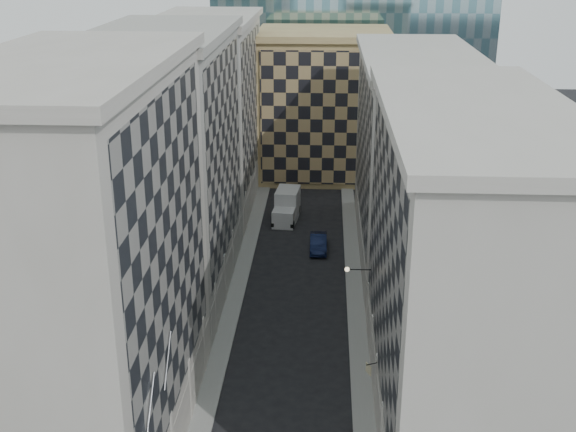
% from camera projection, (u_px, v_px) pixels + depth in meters
% --- Properties ---
extents(sidewalk_west, '(1.50, 100.00, 0.15)m').
position_uv_depth(sidewalk_west, '(234.00, 302.00, 62.25)').
color(sidewalk_west, gray).
rests_on(sidewalk_west, ground).
extents(sidewalk_east, '(1.50, 100.00, 0.15)m').
position_uv_depth(sidewalk_east, '(356.00, 305.00, 61.73)').
color(sidewalk_east, gray).
rests_on(sidewalk_east, ground).
extents(bldg_left_a, '(10.80, 22.80, 23.70)m').
position_uv_depth(bldg_left_a, '(87.00, 270.00, 40.62)').
color(bldg_left_a, '#A6A096').
rests_on(bldg_left_a, ground).
extents(bldg_left_b, '(10.80, 22.80, 22.70)m').
position_uv_depth(bldg_left_b, '(169.00, 166.00, 61.34)').
color(bldg_left_b, gray).
rests_on(bldg_left_b, ground).
extents(bldg_left_c, '(10.80, 22.80, 21.70)m').
position_uv_depth(bldg_left_c, '(209.00, 114.00, 82.05)').
color(bldg_left_c, '#A6A096').
rests_on(bldg_left_c, ground).
extents(bldg_right_a, '(10.80, 26.80, 20.70)m').
position_uv_depth(bldg_right_a, '(463.00, 273.00, 43.81)').
color(bldg_right_a, '#AFAAA0').
rests_on(bldg_right_a, ground).
extents(bldg_right_b, '(10.80, 28.80, 19.70)m').
position_uv_depth(bldg_right_b, '(414.00, 157.00, 69.17)').
color(bldg_right_b, '#AFAAA0').
rests_on(bldg_right_b, ground).
extents(tan_block, '(16.80, 14.80, 18.80)m').
position_uv_depth(tan_block, '(323.00, 104.00, 93.93)').
color(tan_block, tan).
rests_on(tan_block, ground).
extents(flagpoles_left, '(0.10, 6.33, 2.33)m').
position_uv_depth(flagpoles_left, '(159.00, 381.00, 37.07)').
color(flagpoles_left, gray).
rests_on(flagpoles_left, ground).
extents(bracket_lamp, '(1.98, 0.36, 0.36)m').
position_uv_depth(bracket_lamp, '(349.00, 269.00, 54.00)').
color(bracket_lamp, black).
rests_on(bracket_lamp, ground).
extents(box_truck, '(3.00, 6.21, 3.29)m').
position_uv_depth(box_truck, '(287.00, 207.00, 80.50)').
color(box_truck, silver).
rests_on(box_truck, ground).
extents(dark_car, '(1.74, 4.83, 1.59)m').
position_uv_depth(dark_car, '(318.00, 243.00, 72.61)').
color(dark_car, '#0F1838').
rests_on(dark_car, ground).
extents(shop_sign, '(0.72, 0.63, 0.75)m').
position_uv_depth(shop_sign, '(369.00, 369.00, 45.71)').
color(shop_sign, black).
rests_on(shop_sign, ground).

